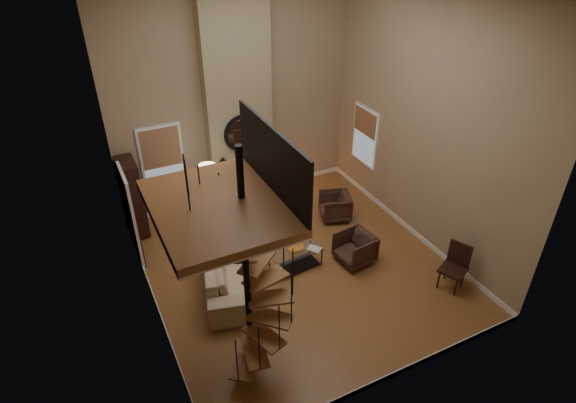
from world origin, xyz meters
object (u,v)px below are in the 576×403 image
armchair_far (357,247)px  floor_lamp (208,177)px  sofa (230,264)px  coffee_table (296,257)px  armchair_near (338,206)px  accent_lamp (290,179)px  hutch (133,197)px  side_chair (455,264)px

armchair_far → floor_lamp: bearing=-143.1°
sofa → coffee_table: 1.40m
armchair_near → armchair_far: (-0.47, -1.58, 0.00)m
armchair_near → armchair_far: size_ratio=0.97×
coffee_table → floor_lamp: size_ratio=0.67×
sofa → armchair_far: bearing=-89.0°
armchair_near → accent_lamp: 1.88m
hutch → side_chair: (5.33, -4.72, -0.42)m
hutch → armchair_near: hutch is taller
hutch → armchair_far: hutch is taller
hutch → coffee_table: (2.73, -2.82, -0.67)m
armchair_near → side_chair: 3.21m
sofa → side_chair: size_ratio=2.74×
accent_lamp → side_chair: bearing=-76.3°
armchair_near → accent_lamp: bearing=-149.9°
hutch → side_chair: hutch is taller
hutch → coffee_table: size_ratio=1.60×
hutch → sofa: size_ratio=0.66×
floor_lamp → accent_lamp: (2.52, 0.91, -1.16)m
sofa → armchair_far: size_ratio=3.71×
side_chair → floor_lamp: bearing=132.7°
armchair_near → side_chair: size_ratio=0.72×
floor_lamp → accent_lamp: size_ratio=3.26×
armchair_near → coffee_table: size_ratio=0.63×
coffee_table → side_chair: size_ratio=1.14×
floor_lamp → side_chair: bearing=-47.3°
coffee_table → floor_lamp: 2.66m
armchair_far → hutch: bearing=-135.4°
armchair_near → coffee_table: armchair_near is taller
sofa → accent_lamp: (2.78, 2.77, -0.15)m
armchair_far → side_chair: 2.01m
coffee_table → floor_lamp: (-1.12, 2.14, 1.13)m
armchair_near → floor_lamp: bearing=-89.0°
armchair_far → floor_lamp: floor_lamp is taller
sofa → side_chair: side_chair is taller
coffee_table → accent_lamp: bearing=65.2°
sofa → armchair_far: (2.67, -0.66, -0.04)m
hutch → armchair_far: (4.02, -3.20, -0.60)m
floor_lamp → hutch: bearing=156.9°
armchair_near → floor_lamp: size_ratio=0.42×
hutch → armchair_near: 4.82m
armchair_near → side_chair: bearing=34.0°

